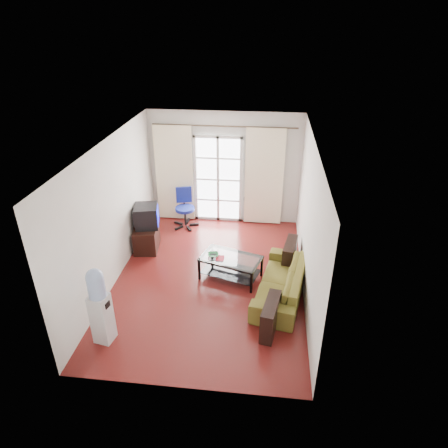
# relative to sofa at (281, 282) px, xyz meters

# --- Properties ---
(floor) EXTENTS (5.20, 5.20, 0.00)m
(floor) POSITION_rel_sofa_xyz_m (-1.38, 0.34, -0.28)
(floor) COLOR maroon
(floor) RESTS_ON ground
(ceiling) EXTENTS (5.20, 5.20, 0.00)m
(ceiling) POSITION_rel_sofa_xyz_m (-1.38, 0.34, 2.42)
(ceiling) COLOR white
(ceiling) RESTS_ON wall_back
(wall_back) EXTENTS (3.60, 0.02, 2.70)m
(wall_back) POSITION_rel_sofa_xyz_m (-1.38, 2.94, 1.07)
(wall_back) COLOR silver
(wall_back) RESTS_ON floor
(wall_front) EXTENTS (3.60, 0.02, 2.70)m
(wall_front) POSITION_rel_sofa_xyz_m (-1.38, -2.26, 1.07)
(wall_front) COLOR silver
(wall_front) RESTS_ON floor
(wall_left) EXTENTS (0.02, 5.20, 2.70)m
(wall_left) POSITION_rel_sofa_xyz_m (-3.18, 0.34, 1.07)
(wall_left) COLOR silver
(wall_left) RESTS_ON floor
(wall_right) EXTENTS (0.02, 5.20, 2.70)m
(wall_right) POSITION_rel_sofa_xyz_m (0.42, 0.34, 1.07)
(wall_right) COLOR silver
(wall_right) RESTS_ON floor
(french_door) EXTENTS (1.16, 0.06, 2.15)m
(french_door) POSITION_rel_sofa_xyz_m (-1.53, 2.88, 0.79)
(french_door) COLOR white
(french_door) RESTS_ON wall_back
(curtain_rod) EXTENTS (3.30, 0.04, 0.04)m
(curtain_rod) POSITION_rel_sofa_xyz_m (-1.38, 2.84, 2.10)
(curtain_rod) COLOR #4C3F2D
(curtain_rod) RESTS_ON wall_back
(curtain_left) EXTENTS (0.90, 0.07, 2.35)m
(curtain_left) POSITION_rel_sofa_xyz_m (-2.58, 2.82, 0.92)
(curtain_left) COLOR #FFF5CD
(curtain_left) RESTS_ON curtain_rod
(curtain_right) EXTENTS (0.90, 0.07, 2.35)m
(curtain_right) POSITION_rel_sofa_xyz_m (-0.43, 2.82, 0.92)
(curtain_right) COLOR #FFF5CD
(curtain_right) RESTS_ON curtain_rod
(radiator) EXTENTS (0.64, 0.12, 0.64)m
(radiator) POSITION_rel_sofa_xyz_m (-0.58, 2.84, 0.05)
(radiator) COLOR gray
(radiator) RESTS_ON floor
(sofa) EXTENTS (2.22, 1.46, 0.57)m
(sofa) POSITION_rel_sofa_xyz_m (0.00, 0.00, 0.00)
(sofa) COLOR olive
(sofa) RESTS_ON floor
(coffee_table) EXTENTS (1.28, 0.96, 0.46)m
(coffee_table) POSITION_rel_sofa_xyz_m (-0.97, 0.42, 0.01)
(coffee_table) COLOR silver
(coffee_table) RESTS_ON floor
(bowl) EXTENTS (0.30, 0.30, 0.05)m
(bowl) POSITION_rel_sofa_xyz_m (-1.31, 0.45, 0.20)
(bowl) COLOR #32832F
(bowl) RESTS_ON coffee_table
(book) EXTENTS (0.16, 0.21, 0.02)m
(book) POSITION_rel_sofa_xyz_m (-1.25, 0.37, 0.19)
(book) COLOR #AB152B
(book) RESTS_ON coffee_table
(remote) EXTENTS (0.16, 0.06, 0.02)m
(remote) POSITION_rel_sofa_xyz_m (-1.30, 0.49, 0.19)
(remote) COLOR black
(remote) RESTS_ON coffee_table
(tv_stand) EXTENTS (0.56, 0.77, 0.53)m
(tv_stand) POSITION_rel_sofa_xyz_m (-2.91, 1.31, -0.02)
(tv_stand) COLOR black
(tv_stand) RESTS_ON floor
(crt_tv) EXTENTS (0.61, 0.62, 0.48)m
(crt_tv) POSITION_rel_sofa_xyz_m (-2.91, 1.38, 0.48)
(crt_tv) COLOR black
(crt_tv) RESTS_ON tv_stand
(task_chair) EXTENTS (0.79, 0.79, 0.95)m
(task_chair) POSITION_rel_sofa_xyz_m (-2.29, 2.46, -0.00)
(task_chair) COLOR black
(task_chair) RESTS_ON floor
(water_cooler) EXTENTS (0.32, 0.32, 1.34)m
(water_cooler) POSITION_rel_sofa_xyz_m (-2.79, -1.48, 0.42)
(water_cooler) COLOR silver
(water_cooler) RESTS_ON floor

